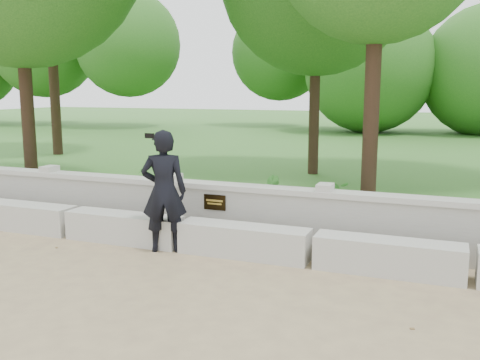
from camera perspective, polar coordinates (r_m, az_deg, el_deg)
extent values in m
plane|color=tan|center=(6.60, -14.05, -11.63)|extent=(80.00, 80.00, 0.00)
cube|color=#376C25|center=(19.45, 10.44, 2.96)|extent=(40.00, 22.00, 0.25)
cube|color=#B9B7AF|center=(9.78, -22.09, -3.65)|extent=(1.90, 0.45, 0.45)
cube|color=#B9B7AF|center=(8.56, -12.25, -5.00)|extent=(1.90, 0.45, 0.45)
cube|color=#B9B7AF|center=(7.67, 0.41, -6.51)|extent=(1.90, 0.45, 0.45)
cube|color=#B9B7AF|center=(7.23, 15.53, -7.89)|extent=(1.90, 0.45, 0.45)
cube|color=#AEACA4|center=(8.62, -4.15, -3.42)|extent=(12.50, 0.25, 0.82)
cube|color=#B9B7AF|center=(8.53, -4.19, -0.48)|extent=(12.50, 0.35, 0.08)
cube|color=black|center=(8.33, -2.72, -2.40)|extent=(0.36, 0.02, 0.24)
imported|color=black|center=(7.83, -8.11, -1.21)|extent=(0.77, 0.65, 1.79)
cube|color=black|center=(7.40, -9.63, 4.68)|extent=(0.14, 0.07, 0.07)
cylinder|color=#382619|center=(18.31, -19.22, 9.79)|extent=(0.31, 0.31, 4.61)
cylinder|color=#382619|center=(12.38, -21.84, 8.74)|extent=(0.28, 0.28, 4.10)
cylinder|color=#382619|center=(13.42, 7.95, 8.70)|extent=(0.26, 0.26, 3.79)
cylinder|color=#382619|center=(9.16, 13.88, 8.20)|extent=(0.26, 0.26, 3.84)
imported|color=#39852D|center=(11.72, -22.73, -0.08)|extent=(0.35, 0.31, 0.55)
imported|color=#39852D|center=(9.02, 3.20, -1.66)|extent=(0.44, 0.47, 0.68)
imported|color=#39852D|center=(8.60, 11.01, -2.58)|extent=(0.62, 0.55, 0.62)
imported|color=#39852D|center=(11.37, -10.23, 0.18)|extent=(0.36, 0.37, 0.52)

